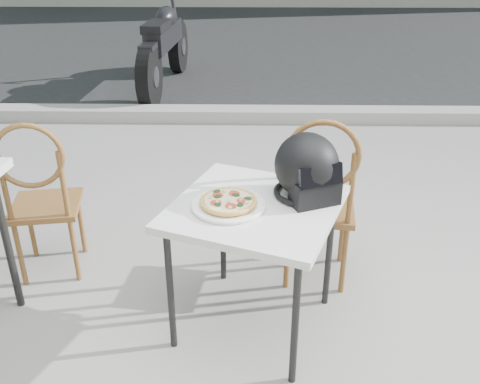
{
  "coord_description": "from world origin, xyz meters",
  "views": [
    {
      "loc": [
        -0.53,
        -2.16,
        1.79
      ],
      "look_at": [
        -0.57,
        -0.04,
        0.72
      ],
      "focal_mm": 40.0,
      "sensor_mm": 36.0,
      "label": 1
    }
  ],
  "objects_px": {
    "helmet": "(307,170)",
    "cafe_chair_main": "(320,194)",
    "cafe_table_main": "(255,216)",
    "pizza": "(228,201)",
    "cafe_chair_side": "(40,192)",
    "motorcycle": "(165,47)",
    "plate": "(228,205)"
  },
  "relations": [
    {
      "from": "cafe_table_main",
      "to": "cafe_chair_side",
      "type": "bearing_deg",
      "value": 160.61
    },
    {
      "from": "helmet",
      "to": "motorcycle",
      "type": "height_order",
      "value": "motorcycle"
    },
    {
      "from": "helmet",
      "to": "cafe_chair_side",
      "type": "distance_m",
      "value": 1.42
    },
    {
      "from": "cafe_table_main",
      "to": "motorcycle",
      "type": "relative_size",
      "value": 0.41
    },
    {
      "from": "cafe_chair_main",
      "to": "helmet",
      "type": "bearing_deg",
      "value": 76.37
    },
    {
      "from": "pizza",
      "to": "helmet",
      "type": "xyz_separation_m",
      "value": [
        0.35,
        0.11,
        0.1
      ]
    },
    {
      "from": "motorcycle",
      "to": "cafe_chair_side",
      "type": "bearing_deg",
      "value": -87.22
    },
    {
      "from": "plate",
      "to": "motorcycle",
      "type": "height_order",
      "value": "motorcycle"
    },
    {
      "from": "plate",
      "to": "cafe_chair_side",
      "type": "xyz_separation_m",
      "value": [
        -1.01,
        0.42,
        -0.16
      ]
    },
    {
      "from": "pizza",
      "to": "cafe_chair_side",
      "type": "bearing_deg",
      "value": 157.27
    },
    {
      "from": "cafe_table_main",
      "to": "cafe_chair_main",
      "type": "xyz_separation_m",
      "value": [
        0.34,
        0.36,
        -0.07
      ]
    },
    {
      "from": "pizza",
      "to": "helmet",
      "type": "bearing_deg",
      "value": 18.1
    },
    {
      "from": "cafe_table_main",
      "to": "pizza",
      "type": "relative_size",
      "value": 2.84
    },
    {
      "from": "cafe_table_main",
      "to": "motorcycle",
      "type": "xyz_separation_m",
      "value": [
        -1.03,
        4.24,
        -0.13
      ]
    },
    {
      "from": "cafe_table_main",
      "to": "helmet",
      "type": "relative_size",
      "value": 2.34
    },
    {
      "from": "helmet",
      "to": "cafe_chair_main",
      "type": "xyz_separation_m",
      "value": [
        0.1,
        0.27,
        -0.26
      ]
    },
    {
      "from": "helmet",
      "to": "cafe_chair_main",
      "type": "relative_size",
      "value": 0.4
    },
    {
      "from": "plate",
      "to": "motorcycle",
      "type": "relative_size",
      "value": 0.19
    },
    {
      "from": "cafe_table_main",
      "to": "cafe_chair_side",
      "type": "relative_size",
      "value": 0.97
    },
    {
      "from": "plate",
      "to": "cafe_chair_main",
      "type": "xyz_separation_m",
      "value": [
        0.45,
        0.39,
        -0.14
      ]
    },
    {
      "from": "plate",
      "to": "cafe_table_main",
      "type": "bearing_deg",
      "value": 12.73
    },
    {
      "from": "helmet",
      "to": "cafe_chair_side",
      "type": "height_order",
      "value": "helmet"
    },
    {
      "from": "pizza",
      "to": "cafe_chair_side",
      "type": "height_order",
      "value": "cafe_chair_side"
    },
    {
      "from": "pizza",
      "to": "cafe_chair_side",
      "type": "relative_size",
      "value": 0.34
    },
    {
      "from": "helmet",
      "to": "cafe_chair_main",
      "type": "bearing_deg",
      "value": 46.88
    },
    {
      "from": "pizza",
      "to": "motorcycle",
      "type": "xyz_separation_m",
      "value": [
        -0.91,
        4.27,
        -0.22
      ]
    },
    {
      "from": "cafe_table_main",
      "to": "pizza",
      "type": "bearing_deg",
      "value": -167.33
    },
    {
      "from": "plate",
      "to": "motorcycle",
      "type": "distance_m",
      "value": 4.37
    },
    {
      "from": "plate",
      "to": "pizza",
      "type": "xyz_separation_m",
      "value": [
        0.0,
        0.0,
        0.02
      ]
    },
    {
      "from": "cafe_chair_main",
      "to": "motorcycle",
      "type": "distance_m",
      "value": 4.12
    },
    {
      "from": "pizza",
      "to": "helmet",
      "type": "relative_size",
      "value": 0.82
    },
    {
      "from": "pizza",
      "to": "motorcycle",
      "type": "distance_m",
      "value": 4.37
    }
  ]
}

